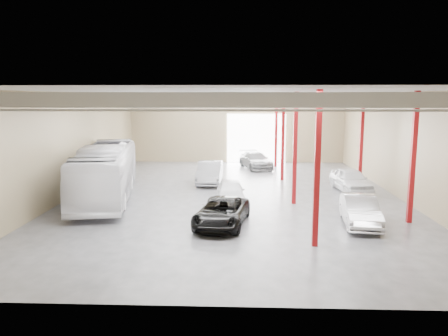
# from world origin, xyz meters

# --- Properties ---
(depot_shell) EXTENTS (22.12, 32.12, 7.06)m
(depot_shell) POSITION_xyz_m (0.13, 0.48, 4.98)
(depot_shell) COLOR #424247
(depot_shell) RESTS_ON ground
(coach_bus) EXTENTS (5.22, 13.19, 3.58)m
(coach_bus) POSITION_xyz_m (-8.45, -1.09, 1.79)
(coach_bus) COLOR white
(coach_bus) RESTS_ON ground
(black_sedan) EXTENTS (3.15, 5.47, 1.44)m
(black_sedan) POSITION_xyz_m (-0.54, -7.01, 0.72)
(black_sedan) COLOR black
(black_sedan) RESTS_ON ground
(car_row_a) EXTENTS (2.01, 4.40, 1.46)m
(car_row_a) POSITION_xyz_m (-0.20, -1.81, 0.73)
(car_row_a) COLOR white
(car_row_a) RESTS_ON ground
(car_row_b) EXTENTS (1.85, 5.21, 1.71)m
(car_row_b) POSITION_xyz_m (-2.00, 4.50, 0.86)
(car_row_b) COLOR #A1A1A5
(car_row_b) RESTS_ON ground
(car_row_c) EXTENTS (3.56, 5.70, 1.54)m
(car_row_c) POSITION_xyz_m (1.83, 12.00, 0.77)
(car_row_c) COLOR gray
(car_row_c) RESTS_ON ground
(car_right_near) EXTENTS (2.12, 4.87, 1.56)m
(car_right_near) POSITION_xyz_m (6.70, -6.61, 0.78)
(car_right_near) COLOR #B8B8BD
(car_right_near) RESTS_ON ground
(car_right_far) EXTENTS (2.45, 5.04, 1.66)m
(car_right_far) POSITION_xyz_m (8.30, 1.86, 0.83)
(car_right_far) COLOR white
(car_right_far) RESTS_ON ground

